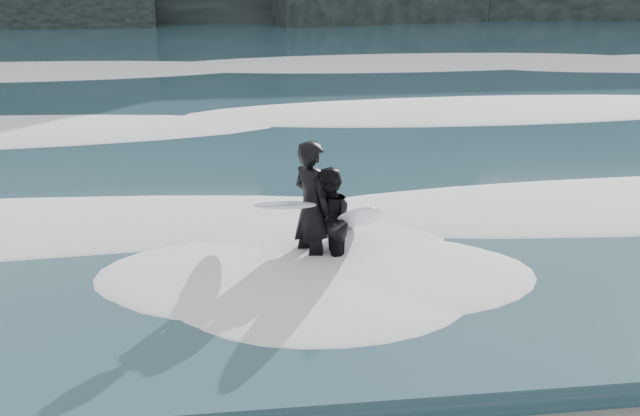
% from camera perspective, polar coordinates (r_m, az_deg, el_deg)
% --- Properties ---
extents(sea, '(90.00, 52.00, 0.30)m').
position_cam_1_polar(sea, '(32.90, -7.43, 10.54)').
color(sea, '#294855').
rests_on(sea, ground).
extents(foam_near, '(60.00, 3.20, 0.20)m').
position_cam_1_polar(foam_near, '(13.26, -6.75, 0.17)').
color(foam_near, white).
rests_on(foam_near, sea).
extents(foam_mid, '(60.00, 4.00, 0.24)m').
position_cam_1_polar(foam_mid, '(20.03, -7.15, 6.40)').
color(foam_mid, white).
rests_on(foam_mid, sea).
extents(foam_far, '(60.00, 4.80, 0.30)m').
position_cam_1_polar(foam_far, '(28.90, -7.39, 10.08)').
color(foam_far, white).
rests_on(foam_far, sea).
extents(surfer_left, '(1.33, 1.90, 1.95)m').
position_cam_1_polar(surfer_left, '(11.23, -0.84, 0.04)').
color(surfer_left, black).
rests_on(surfer_left, ground).
extents(surfer_right, '(1.08, 2.15, 1.59)m').
position_cam_1_polar(surfer_right, '(11.12, 0.98, -1.08)').
color(surfer_right, black).
rests_on(surfer_right, ground).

